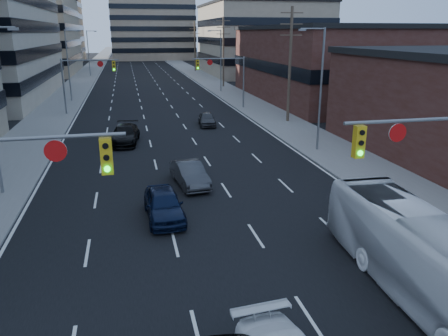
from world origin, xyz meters
name	(u,v)px	position (x,y,z in m)	size (l,w,h in m)	color
road_surface	(137,63)	(0.00, 130.00, 0.01)	(18.00, 300.00, 0.02)	black
sidewalk_left	(97,63)	(-11.50, 130.00, 0.07)	(5.00, 300.00, 0.15)	slate
sidewalk_right	(176,62)	(11.50, 130.00, 0.07)	(5.00, 300.00, 0.15)	slate
office_left_far	(25,35)	(-24.00, 100.00, 8.00)	(20.00, 30.00, 16.00)	gray
storefront_right_mid	(336,65)	(24.00, 50.00, 4.50)	(20.00, 30.00, 9.00)	#472119
office_right_far	(260,40)	(25.00, 88.00, 7.00)	(22.00, 28.00, 14.00)	gray
bg_block_left	(38,27)	(-28.00, 140.00, 10.00)	(24.00, 24.00, 20.00)	#ADA089
bg_block_right	(242,41)	(32.00, 130.00, 6.00)	(22.00, 22.00, 12.00)	gray
signal_near_right	(443,159)	(7.45, 8.00, 4.33)	(6.59, 0.33, 6.00)	slate
signal_far_left	(85,75)	(-7.68, 45.00, 4.30)	(6.09, 0.33, 6.00)	slate
signal_far_right	(224,72)	(7.68, 45.00, 4.30)	(6.09, 0.33, 6.00)	slate
utility_pole_block	(290,63)	(12.20, 36.00, 5.78)	(2.20, 0.28, 11.00)	#4C3D2D
utility_pole_midblock	(223,51)	(12.20, 66.00, 5.78)	(2.20, 0.28, 11.00)	#4C3D2D
utility_pole_distant	(195,46)	(12.20, 96.00, 5.78)	(2.20, 0.28, 11.00)	#4C3D2D
streetlight_left_mid	(69,62)	(-10.34, 55.00, 5.05)	(2.03, 0.22, 9.00)	slate
streetlight_left_far	(89,51)	(-10.34, 90.00, 5.05)	(2.03, 0.22, 9.00)	slate
streetlight_right_near	(319,84)	(10.34, 25.00, 5.05)	(2.03, 0.22, 9.00)	slate
streetlight_right_far	(220,58)	(10.34, 60.00, 5.05)	(2.03, 0.22, 9.00)	slate
transit_bus	(427,259)	(6.00, 6.27, 1.46)	(2.45, 10.47, 2.92)	white
sedan_blue	(164,204)	(-2.00, 14.82, 0.73)	(1.72, 4.27, 1.45)	black
sedan_grey_center	(190,174)	(-0.09, 19.33, 0.69)	(1.47, 4.21, 1.39)	#353638
sedan_black_far	(125,135)	(-3.78, 30.51, 0.75)	(2.09, 5.15, 1.49)	black
sedan_grey_right	(207,119)	(3.98, 36.09, 0.65)	(1.53, 3.80, 1.30)	#363739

